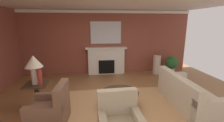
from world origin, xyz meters
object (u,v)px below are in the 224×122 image
at_px(mantel_mirror, 106,33).
at_px(side_table, 37,94).
at_px(fireplace, 106,61).
at_px(vase_tall_corner, 157,65).
at_px(coffee_table, 120,96).
at_px(armchair_near_window, 51,111).
at_px(vase_on_side_table, 40,77).
at_px(table_lamp, 34,64).
at_px(sofa, 187,94).
at_px(potted_plant, 171,64).

bearing_deg(mantel_mirror, side_table, -125.30).
xyz_separation_m(fireplace, vase_tall_corner, (2.24, -0.30, -0.15)).
bearing_deg(coffee_table, mantel_mirror, 92.13).
height_order(armchair_near_window, vase_tall_corner, armchair_near_window).
height_order(mantel_mirror, side_table, mantel_mirror).
distance_m(armchair_near_window, vase_on_side_table, 0.93).
relative_size(armchair_near_window, table_lamp, 1.27).
bearing_deg(table_lamp, sofa, -3.77).
relative_size(sofa, side_table, 3.03).
bearing_deg(table_lamp, mantel_mirror, 54.70).
bearing_deg(coffee_table, sofa, -2.13).
distance_m(coffee_table, vase_tall_corner, 3.43).
relative_size(mantel_mirror, potted_plant, 1.60).
bearing_deg(vase_tall_corner, vase_on_side_table, -147.80).
xyz_separation_m(sofa, vase_on_side_table, (-3.90, 0.15, 0.61)).
xyz_separation_m(fireplace, mantel_mirror, (0.00, 0.12, 1.26)).
bearing_deg(armchair_near_window, side_table, 125.13).
bearing_deg(sofa, fireplace, 122.92).
bearing_deg(potted_plant, vase_tall_corner, 163.65).
height_order(fireplace, vase_tall_corner, fireplace).
height_order(armchair_near_window, potted_plant, armchair_near_window).
bearing_deg(fireplace, sofa, -57.08).
bearing_deg(armchair_near_window, potted_plant, 34.67).
xyz_separation_m(mantel_mirror, sofa, (1.98, -3.18, -1.54)).
bearing_deg(potted_plant, fireplace, 170.49).
bearing_deg(side_table, sofa, -3.77).
height_order(sofa, side_table, sofa).
height_order(vase_on_side_table, potted_plant, vase_on_side_table).
distance_m(coffee_table, vase_on_side_table, 2.11).
xyz_separation_m(coffee_table, side_table, (-2.18, 0.20, 0.06)).
xyz_separation_m(table_lamp, potted_plant, (4.90, 2.32, -0.73)).
bearing_deg(table_lamp, vase_on_side_table, -38.66).
relative_size(side_table, vase_tall_corner, 0.83).
xyz_separation_m(fireplace, potted_plant, (2.84, -0.48, -0.08)).
bearing_deg(sofa, side_table, 176.23).
distance_m(sofa, vase_tall_corner, 2.78).
xyz_separation_m(fireplace, coffee_table, (0.12, -2.99, -0.24)).
height_order(fireplace, armchair_near_window, fireplace).
relative_size(sofa, vase_on_side_table, 4.99).
distance_m(mantel_mirror, vase_tall_corner, 2.68).
height_order(fireplace, table_lamp, table_lamp).
height_order(side_table, table_lamp, table_lamp).
relative_size(mantel_mirror, sofa, 0.63).
distance_m(vase_on_side_table, potted_plant, 5.36).
distance_m(fireplace, potted_plant, 2.88).
distance_m(coffee_table, side_table, 2.19).
height_order(fireplace, potted_plant, fireplace).
height_order(armchair_near_window, vase_on_side_table, vase_on_side_table).
bearing_deg(fireplace, potted_plant, -9.51).
height_order(coffee_table, side_table, side_table).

